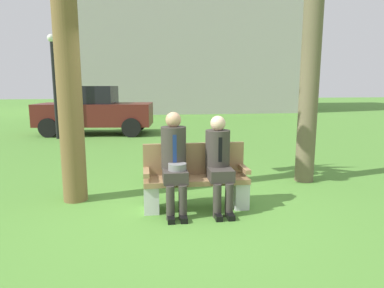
# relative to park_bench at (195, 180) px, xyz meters

# --- Properties ---
(ground_plane) EXTENTS (80.00, 80.00, 0.00)m
(ground_plane) POSITION_rel_park_bench_xyz_m (-0.17, -0.24, -0.40)
(ground_plane) COLOR #508933
(park_bench) EXTENTS (1.44, 0.44, 0.90)m
(park_bench) POSITION_rel_park_bench_xyz_m (0.00, 0.00, 0.00)
(park_bench) COLOR #99754C
(park_bench) RESTS_ON ground
(seated_man_left) EXTENTS (0.34, 0.72, 1.36)m
(seated_man_left) POSITION_rel_park_bench_xyz_m (-0.30, -0.12, 0.35)
(seated_man_left) COLOR #38332D
(seated_man_left) RESTS_ON ground
(seated_man_right) EXTENTS (0.34, 0.72, 1.30)m
(seated_man_right) POSITION_rel_park_bench_xyz_m (0.30, -0.12, 0.33)
(seated_man_right) COLOR #38332D
(seated_man_right) RESTS_ON ground
(shrub_near_bench) EXTENTS (0.98, 0.90, 0.61)m
(shrub_near_bench) POSITION_rel_park_bench_xyz_m (-0.14, 1.45, -0.09)
(shrub_near_bench) COLOR #2C532E
(shrub_near_bench) RESTS_ON ground
(parked_car_near) EXTENTS (4.05, 2.08, 1.68)m
(parked_car_near) POSITION_rel_park_bench_xyz_m (-2.43, 7.69, 0.44)
(parked_car_near) COLOR #591E19
(parked_car_near) RESTS_ON ground
(street_lamp) EXTENTS (0.24, 0.24, 3.26)m
(street_lamp) POSITION_rel_park_bench_xyz_m (-3.48, 6.76, 1.62)
(street_lamp) COLOR black
(street_lamp) RESTS_ON ground
(building_backdrop) EXTENTS (15.70, 8.78, 12.24)m
(building_backdrop) POSITION_rel_park_bench_xyz_m (2.24, 19.46, 5.75)
(building_backdrop) COLOR #ABA5A2
(building_backdrop) RESTS_ON ground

